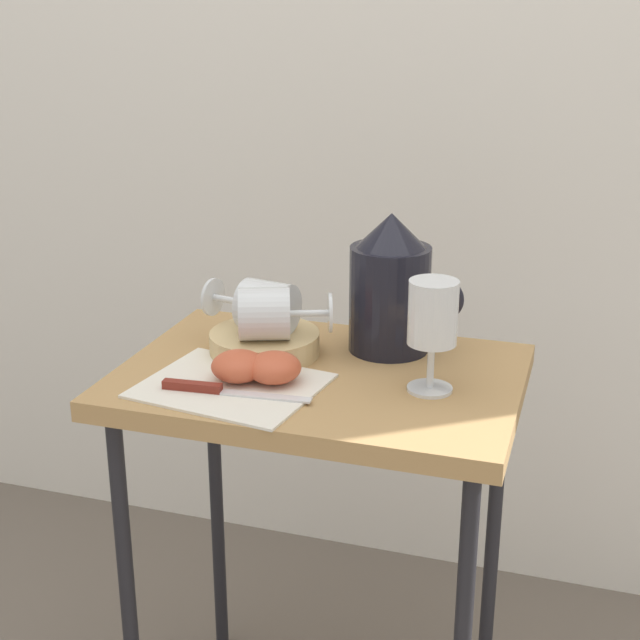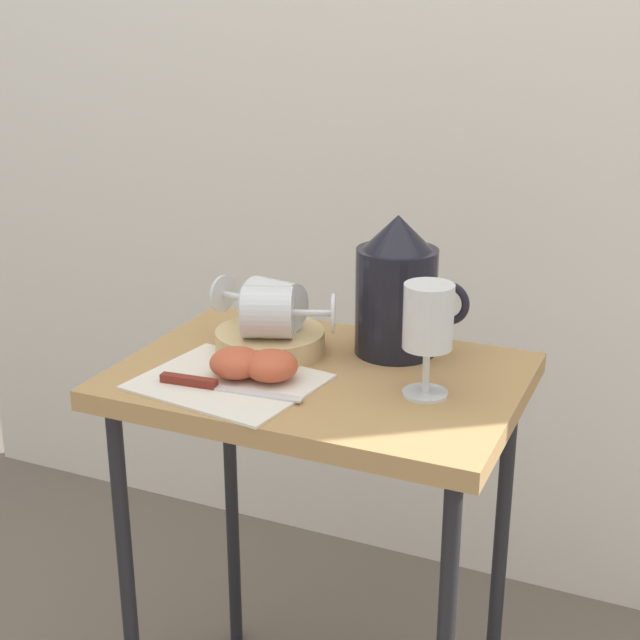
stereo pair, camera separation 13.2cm
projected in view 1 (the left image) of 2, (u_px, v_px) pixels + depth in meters
The scene contains 11 objects.
curtain_drape at pixel (415, 26), 1.72m from camera, with size 2.40×0.03×2.29m, color silver.
table at pixel (320, 416), 1.37m from camera, with size 0.58×0.41×0.68m.
linen_napkin at pixel (231, 386), 1.29m from camera, with size 0.24×0.20×0.00m, color silver.
basket_tray at pixel (265, 343), 1.41m from camera, with size 0.17×0.17×0.04m, color tan.
pitcher at pixel (390, 296), 1.40m from camera, with size 0.18×0.12×0.22m.
wine_glass_upright at pixel (433, 319), 1.25m from camera, with size 0.07×0.07×0.16m.
wine_glass_tipped_near at pixel (265, 306), 1.40m from camera, with size 0.15×0.10×0.08m.
wine_glass_tipped_far at pixel (267, 314), 1.36m from camera, with size 0.16×0.11×0.08m.
apple_half_left at pixel (238, 366), 1.30m from camera, with size 0.08×0.08×0.04m, color #C15133.
apple_half_right at pixel (274, 368), 1.30m from camera, with size 0.08×0.08×0.04m, color #C15133.
knife at pixel (214, 389), 1.27m from camera, with size 0.21×0.03×0.01m.
Camera 1 is at (0.37, -1.19, 1.20)m, focal length 51.52 mm.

